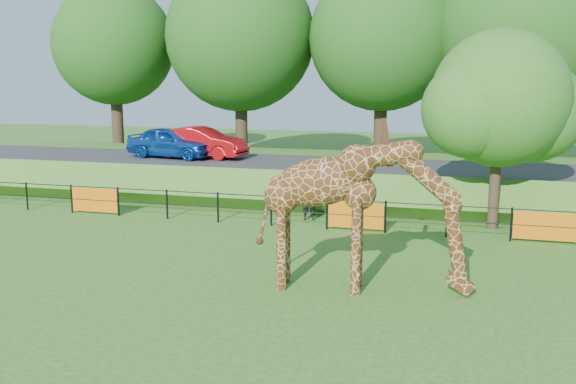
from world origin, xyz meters
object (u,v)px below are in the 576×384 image
(visitor, at_px, (309,198))
(tree_east, at_px, (502,104))
(car_red, at_px, (200,143))
(car_blue, at_px, (171,142))
(giraffe, at_px, (364,216))

(visitor, xyz_separation_m, tree_east, (6.53, 0.43, 3.47))
(car_red, bearing_deg, car_blue, 107.23)
(car_red, relative_size, tree_east, 0.64)
(giraffe, xyz_separation_m, tree_east, (3.43, 7.59, 2.39))
(visitor, bearing_deg, tree_east, 168.59)
(giraffe, height_order, visitor, giraffe)
(car_red, distance_m, tree_east, 13.93)
(giraffe, bearing_deg, tree_east, 61.05)
(visitor, height_order, tree_east, tree_east)
(giraffe, height_order, car_blue, giraffe)
(giraffe, bearing_deg, car_red, 122.97)
(visitor, bearing_deg, giraffe, 98.15)
(car_red, height_order, tree_east, tree_east)
(giraffe, xyz_separation_m, car_blue, (-10.81, 12.03, 0.25))
(car_red, bearing_deg, visitor, -124.36)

